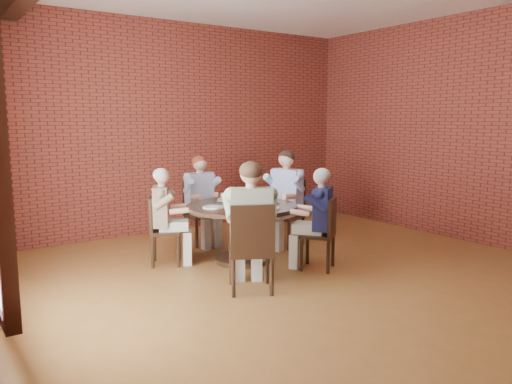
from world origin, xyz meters
TOP-DOWN VIEW (x-y plane):
  - floor at (0.00, 0.00)m, footprint 7.00×7.00m
  - wall_back at (0.00, 3.50)m, footprint 7.00×0.00m
  - wall_right at (3.25, 0.00)m, footprint 0.00×7.00m
  - dining_table at (-0.18, 1.27)m, footprint 1.43×1.43m
  - chair_a at (0.87, 1.66)m, footprint 0.58×0.58m
  - diner_a at (0.78, 1.63)m, footprint 0.84×0.77m
  - chair_b at (-0.19, 2.46)m, footprint 0.42×0.42m
  - diner_b at (-0.19, 2.38)m, footprint 0.52×0.63m
  - chair_c at (-1.12, 1.74)m, footprint 0.51×0.51m
  - diner_c at (-1.06, 1.71)m, footprint 0.72×0.68m
  - chair_d at (-0.75, 0.21)m, footprint 0.62×0.62m
  - diner_d at (-0.70, 0.29)m, footprint 0.83×0.89m
  - chair_e at (0.46, 0.42)m, footprint 0.54×0.54m
  - diner_e at (0.42, 0.48)m, footprint 0.74×0.76m
  - plate_a at (0.23, 1.36)m, footprint 0.26×0.26m
  - plate_b at (-0.16, 1.70)m, footprint 0.26×0.26m
  - plate_c at (-0.59, 1.31)m, footprint 0.26×0.26m
  - plate_d at (-0.05, 0.86)m, footprint 0.26×0.26m
  - glass_a at (0.09, 1.33)m, footprint 0.07×0.07m
  - glass_b at (0.00, 1.47)m, footprint 0.07×0.07m
  - glass_c at (-0.30, 1.61)m, footprint 0.07×0.07m
  - glass_d at (-0.27, 1.35)m, footprint 0.07×0.07m
  - glass_e at (-0.43, 1.09)m, footprint 0.07×0.07m
  - glass_f at (-0.40, 0.95)m, footprint 0.07×0.07m
  - smartphone at (0.24, 1.13)m, footprint 0.11×0.15m

SIDE VIEW (x-z plane):
  - floor at x=0.00m, z-range 0.00..0.00m
  - chair_c at x=-1.12m, z-range 0.04..0.92m
  - chair_e at x=0.46m, z-range 0.04..0.94m
  - chair_b at x=-0.19m, z-range 0.04..0.97m
  - chair_a at x=0.87m, z-range 0.04..1.01m
  - chair_d at x=-0.75m, z-range 0.04..1.01m
  - dining_table at x=-0.18m, z-range 0.15..0.90m
  - diner_c at x=-1.06m, z-range 0.00..1.23m
  - diner_e at x=0.42m, z-range 0.00..1.25m
  - diner_b at x=-0.19m, z-range 0.00..1.31m
  - diner_a at x=0.78m, z-range 0.00..1.39m
  - diner_d at x=-0.70m, z-range 0.00..1.41m
  - smartphone at x=0.24m, z-range 0.75..0.76m
  - plate_a at x=0.23m, z-range 0.75..0.76m
  - plate_b at x=-0.16m, z-range 0.75..0.76m
  - plate_c at x=-0.59m, z-range 0.75..0.76m
  - plate_d at x=-0.05m, z-range 0.75..0.76m
  - glass_a at x=0.09m, z-range 0.75..0.89m
  - glass_b at x=0.00m, z-range 0.75..0.89m
  - glass_c at x=-0.30m, z-range 0.75..0.89m
  - glass_d at x=-0.27m, z-range 0.75..0.89m
  - glass_e at x=-0.43m, z-range 0.75..0.89m
  - glass_f at x=-0.40m, z-range 0.75..0.89m
  - wall_back at x=0.00m, z-range -1.80..5.20m
  - wall_right at x=3.25m, z-range -1.80..5.20m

